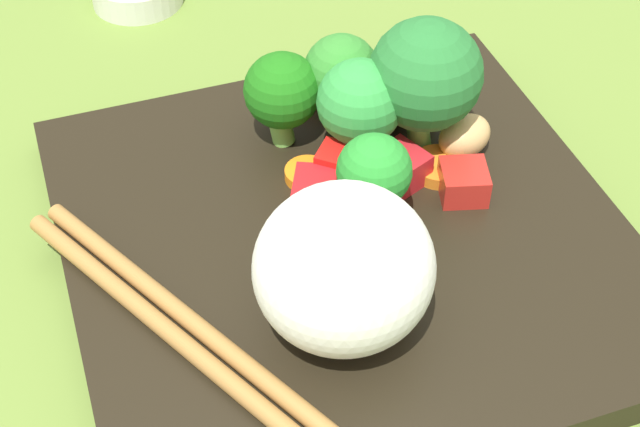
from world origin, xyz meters
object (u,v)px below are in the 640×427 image
at_px(rice_mound, 344,269).
at_px(chopstick_pair, 184,330).
at_px(square_plate, 345,242).
at_px(broccoli_floret_1, 341,73).
at_px(carrot_slice_0, 439,167).

distance_m(rice_mound, chopstick_pair, 0.08).
height_order(square_plate, rice_mound, rice_mound).
relative_size(square_plate, rice_mound, 3.47).
bearing_deg(rice_mound, square_plate, 69.75).
distance_m(broccoli_floret_1, chopstick_pair, 0.17).
relative_size(square_plate, carrot_slice_0, 9.32).
relative_size(broccoli_floret_1, carrot_slice_0, 1.94).
height_order(square_plate, carrot_slice_0, carrot_slice_0).
bearing_deg(square_plate, chopstick_pair, -155.47).
height_order(rice_mound, chopstick_pair, rice_mound).
bearing_deg(chopstick_pair, carrot_slice_0, 84.87).
relative_size(square_plate, broccoli_floret_1, 4.80).
bearing_deg(broccoli_floret_1, rice_mound, -108.26).
bearing_deg(carrot_slice_0, square_plate, -157.00).
relative_size(rice_mound, broccoli_floret_1, 1.38).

